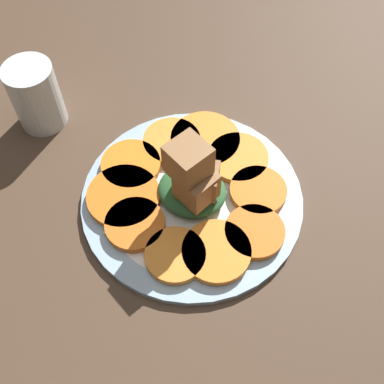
% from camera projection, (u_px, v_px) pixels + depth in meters
% --- Properties ---
extents(table_slab, '(1.20, 1.20, 0.02)m').
position_uv_depth(table_slab, '(192.00, 204.00, 0.65)').
color(table_slab, '#4C3828').
rests_on(table_slab, ground).
extents(plate, '(0.29, 0.29, 0.01)m').
position_uv_depth(plate, '(192.00, 198.00, 0.64)').
color(plate, '#99B7D1').
rests_on(plate, table_slab).
extents(carrot_slice_0, '(0.08, 0.08, 0.01)m').
position_uv_depth(carrot_slice_0, '(131.00, 165.00, 0.66)').
color(carrot_slice_0, orange).
rests_on(carrot_slice_0, plate).
extents(carrot_slice_1, '(0.10, 0.10, 0.01)m').
position_uv_depth(carrot_slice_1, '(124.00, 196.00, 0.63)').
color(carrot_slice_1, orange).
rests_on(carrot_slice_1, plate).
extents(carrot_slice_2, '(0.08, 0.08, 0.01)m').
position_uv_depth(carrot_slice_2, '(135.00, 224.00, 0.61)').
color(carrot_slice_2, orange).
rests_on(carrot_slice_2, plate).
extents(carrot_slice_3, '(0.07, 0.07, 0.01)m').
position_uv_depth(carrot_slice_3, '(175.00, 255.00, 0.58)').
color(carrot_slice_3, orange).
rests_on(carrot_slice_3, plate).
extents(carrot_slice_4, '(0.09, 0.09, 0.01)m').
position_uv_depth(carrot_slice_4, '(216.00, 252.00, 0.58)').
color(carrot_slice_4, orange).
rests_on(carrot_slice_4, plate).
extents(carrot_slice_5, '(0.08, 0.08, 0.01)m').
position_uv_depth(carrot_slice_5, '(255.00, 232.00, 0.60)').
color(carrot_slice_5, orange).
rests_on(carrot_slice_5, plate).
extents(carrot_slice_6, '(0.08, 0.08, 0.01)m').
position_uv_depth(carrot_slice_6, '(258.00, 191.00, 0.63)').
color(carrot_slice_6, orange).
rests_on(carrot_slice_6, plate).
extents(carrot_slice_7, '(0.08, 0.08, 0.01)m').
position_uv_depth(carrot_slice_7, '(238.00, 158.00, 0.66)').
color(carrot_slice_7, orange).
rests_on(carrot_slice_7, plate).
extents(carrot_slice_8, '(0.10, 0.10, 0.01)m').
position_uv_depth(carrot_slice_8, '(205.00, 140.00, 0.68)').
color(carrot_slice_8, orange).
rests_on(carrot_slice_8, plate).
extents(carrot_slice_9, '(0.08, 0.08, 0.01)m').
position_uv_depth(carrot_slice_9, '(172.00, 142.00, 0.68)').
color(carrot_slice_9, orange).
rests_on(carrot_slice_9, plate).
extents(center_pile, '(0.09, 0.08, 0.11)m').
position_uv_depth(center_pile, '(193.00, 180.00, 0.60)').
color(center_pile, '#2D6033').
rests_on(center_pile, plate).
extents(fork, '(0.18, 0.06, 0.00)m').
position_uv_depth(fork, '(172.00, 237.00, 0.60)').
color(fork, silver).
rests_on(fork, plate).
extents(water_glass, '(0.07, 0.07, 0.10)m').
position_uv_depth(water_glass, '(36.00, 96.00, 0.68)').
color(water_glass, silver).
rests_on(water_glass, table_slab).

